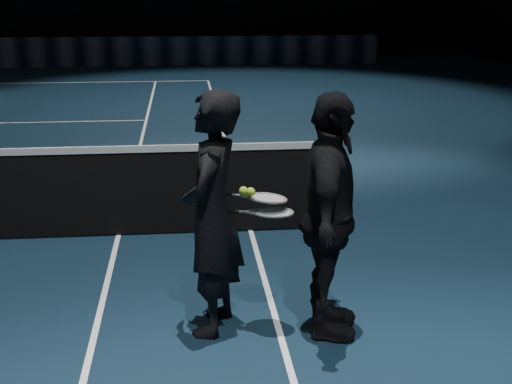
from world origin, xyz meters
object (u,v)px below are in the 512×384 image
Objects in this scene: racket_lower at (274,212)px; tennis_balls at (247,189)px; player_b at (329,218)px; racket_upper at (267,198)px; player_a at (212,214)px.

racket_lower is 0.26m from tennis_balls.
racket_upper is at bearing 87.25° from player_b.
player_b is at bearing -9.08° from racket_upper.
player_a is at bearing 180.00° from racket_lower.
tennis_balls is at bearing 96.95° from player_a.
player_b is 0.40m from racket_lower.
racket_upper is at bearing 2.70° from tennis_balls.
player_a is 1.00× the size of player_b.
player_a is at bearing 92.33° from player_b.
tennis_balls is at bearing -170.43° from racket_upper.
tennis_balls is (-0.58, 0.12, 0.20)m from player_b.
tennis_balls is at bearing 178.53° from racket_lower.
player_b is 0.63m from tennis_balls.
racket_lower is (0.44, -0.08, 0.03)m from player_a.
tennis_balls is (-0.19, 0.04, 0.17)m from racket_lower.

